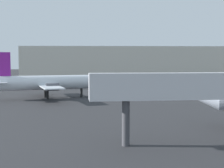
# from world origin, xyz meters

# --- Properties ---
(airplane_distant) EXTENTS (26.18, 21.77, 9.41)m
(airplane_distant) POSITION_xyz_m (-12.96, 50.49, 3.26)
(airplane_distant) COLOR silver
(airplane_distant) RESTS_ON ground_plane
(terminal_building) EXTENTS (91.25, 24.52, 13.49)m
(terminal_building) POSITION_xyz_m (12.42, 115.91, 6.75)
(terminal_building) COLOR beige
(terminal_building) RESTS_ON ground_plane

